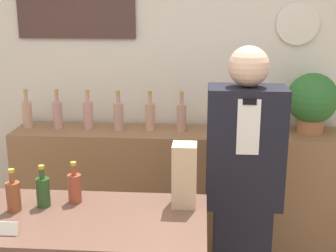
% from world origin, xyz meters
% --- Properties ---
extents(back_wall, '(5.20, 0.09, 2.70)m').
position_xyz_m(back_wall, '(-0.00, 2.00, 1.36)').
color(back_wall, silver).
rests_on(back_wall, ground_plane).
extents(back_shelf, '(2.27, 0.38, 1.01)m').
position_xyz_m(back_shelf, '(0.13, 1.75, 0.51)').
color(back_shelf, '#8E6642').
rests_on(back_shelf, ground_plane).
extents(shopkeeper, '(0.42, 0.26, 1.66)m').
position_xyz_m(shopkeeper, '(0.54, 1.13, 0.83)').
color(shopkeeper, black).
rests_on(shopkeeper, ground_plane).
extents(potted_plant, '(0.34, 0.34, 0.41)m').
position_xyz_m(potted_plant, '(1.04, 1.77, 1.24)').
color(potted_plant, '#B27047').
rests_on(potted_plant, back_shelf).
extents(paper_bag, '(0.11, 0.12, 0.30)m').
position_xyz_m(paper_bag, '(0.23, 0.66, 1.11)').
color(paper_bag, tan).
rests_on(paper_bag, display_counter).
extents(price_card_right, '(0.09, 0.02, 0.06)m').
position_xyz_m(price_card_right, '(-0.47, 0.32, 0.99)').
color(price_card_right, white).
rests_on(price_card_right, display_counter).
extents(counter_bottle_2, '(0.06, 0.06, 0.20)m').
position_xyz_m(counter_bottle_2, '(-0.53, 0.54, 1.04)').
color(counter_bottle_2, brown).
rests_on(counter_bottle_2, display_counter).
extents(counter_bottle_3, '(0.06, 0.06, 0.20)m').
position_xyz_m(counter_bottle_3, '(-0.42, 0.60, 1.04)').
color(counter_bottle_3, '#274920').
rests_on(counter_bottle_3, display_counter).
extents(counter_bottle_4, '(0.06, 0.06, 0.20)m').
position_xyz_m(counter_bottle_4, '(-0.28, 0.65, 1.04)').
color(counter_bottle_4, brown).
rests_on(counter_bottle_4, display_counter).
extents(shelf_bottle_0, '(0.07, 0.07, 0.28)m').
position_xyz_m(shelf_bottle_0, '(-0.92, 1.76, 1.11)').
color(shelf_bottle_0, tan).
rests_on(shelf_bottle_0, back_shelf).
extents(shelf_bottle_1, '(0.07, 0.07, 0.28)m').
position_xyz_m(shelf_bottle_1, '(-0.70, 1.76, 1.11)').
color(shelf_bottle_1, tan).
rests_on(shelf_bottle_1, back_shelf).
extents(shelf_bottle_2, '(0.07, 0.07, 0.28)m').
position_xyz_m(shelf_bottle_2, '(-0.48, 1.77, 1.11)').
color(shelf_bottle_2, tan).
rests_on(shelf_bottle_2, back_shelf).
extents(shelf_bottle_3, '(0.07, 0.07, 0.28)m').
position_xyz_m(shelf_bottle_3, '(-0.27, 1.74, 1.11)').
color(shelf_bottle_3, tan).
rests_on(shelf_bottle_3, back_shelf).
extents(shelf_bottle_4, '(0.07, 0.07, 0.28)m').
position_xyz_m(shelf_bottle_4, '(-0.05, 1.76, 1.11)').
color(shelf_bottle_4, tan).
rests_on(shelf_bottle_4, back_shelf).
extents(shelf_bottle_5, '(0.07, 0.07, 0.28)m').
position_xyz_m(shelf_bottle_5, '(0.17, 1.75, 1.11)').
color(shelf_bottle_5, tan).
rests_on(shelf_bottle_5, back_shelf).
extents(shelf_bottle_6, '(0.07, 0.07, 0.28)m').
position_xyz_m(shelf_bottle_6, '(0.38, 1.76, 1.11)').
color(shelf_bottle_6, tan).
rests_on(shelf_bottle_6, back_shelf).
extents(shelf_bottle_7, '(0.07, 0.07, 0.28)m').
position_xyz_m(shelf_bottle_7, '(0.60, 1.76, 1.11)').
color(shelf_bottle_7, tan).
rests_on(shelf_bottle_7, back_shelf).
extents(shelf_bottle_8, '(0.07, 0.07, 0.28)m').
position_xyz_m(shelf_bottle_8, '(0.82, 1.75, 1.11)').
color(shelf_bottle_8, tan).
rests_on(shelf_bottle_8, back_shelf).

